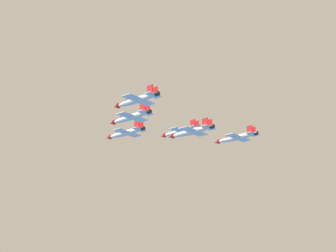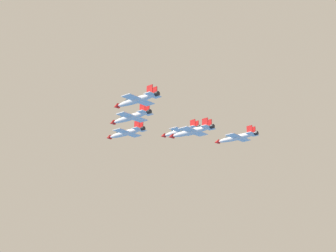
{
  "view_description": "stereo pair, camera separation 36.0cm",
  "coord_description": "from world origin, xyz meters",
  "px_view_note": "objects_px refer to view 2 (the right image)",
  "views": [
    {
      "loc": [
        -26.36,
        188.39,
        86.46
      ],
      "look_at": [
        -25.4,
        11.82,
        143.89
      ],
      "focal_mm": 62.41,
      "sensor_mm": 36.0,
      "label": 1
    },
    {
      "loc": [
        -26.72,
        188.38,
        86.46
      ],
      "look_at": [
        -25.4,
        11.82,
        143.89
      ],
      "focal_mm": 62.41,
      "sensor_mm": 36.0,
      "label": 2
    }
  ],
  "objects_px": {
    "jet_left_wingman": "(131,117)",
    "jet_right_wingman": "(181,131)",
    "jet_lead": "(126,133)",
    "jet_right_outer": "(236,137)",
    "jet_left_outer": "(136,100)",
    "jet_slot_rear": "(191,131)"
  },
  "relations": [
    {
      "from": "jet_left_wingman",
      "to": "jet_right_wingman",
      "type": "distance_m",
      "value": 24.34
    },
    {
      "from": "jet_left_wingman",
      "to": "jet_left_outer",
      "type": "relative_size",
      "value": 1.02
    },
    {
      "from": "jet_lead",
      "to": "jet_left_wingman",
      "type": "bearing_deg",
      "value": 138.71
    },
    {
      "from": "jet_right_outer",
      "to": "jet_slot_rear",
      "type": "relative_size",
      "value": 1.0
    },
    {
      "from": "jet_lead",
      "to": "jet_left_wingman",
      "type": "xyz_separation_m",
      "value": [
        -2.94,
        18.54,
        -0.7
      ]
    },
    {
      "from": "jet_left_outer",
      "to": "jet_slot_rear",
      "type": "height_order",
      "value": "jet_left_outer"
    },
    {
      "from": "jet_left_wingman",
      "to": "jet_left_outer",
      "type": "bearing_deg",
      "value": 140.27
    },
    {
      "from": "jet_left_wingman",
      "to": "jet_right_outer",
      "type": "relative_size",
      "value": 1.0
    },
    {
      "from": "jet_left_wingman",
      "to": "jet_right_wingman",
      "type": "xyz_separation_m",
      "value": [
        -15.83,
        -18.45,
        1.19
      ]
    },
    {
      "from": "jet_left_wingman",
      "to": "jet_right_outer",
      "type": "xyz_separation_m",
      "value": [
        -34.6,
        -18.36,
        -1.08
      ]
    },
    {
      "from": "jet_right_wingman",
      "to": "jet_left_outer",
      "type": "distance_m",
      "value": 39.25
    },
    {
      "from": "jet_lead",
      "to": "jet_right_outer",
      "type": "relative_size",
      "value": 1.02
    },
    {
      "from": "jet_left_outer",
      "to": "jet_lead",
      "type": "bearing_deg",
      "value": -41.19
    },
    {
      "from": "jet_right_wingman",
      "to": "jet_right_outer",
      "type": "height_order",
      "value": "jet_right_wingman"
    },
    {
      "from": "jet_left_wingman",
      "to": "jet_lead",
      "type": "bearing_deg",
      "value": -39.73
    },
    {
      "from": "jet_right_wingman",
      "to": "jet_slot_rear",
      "type": "xyz_separation_m",
      "value": [
        -2.94,
        18.54,
        -5.89
      ]
    },
    {
      "from": "jet_left_wingman",
      "to": "jet_right_outer",
      "type": "distance_m",
      "value": 39.19
    },
    {
      "from": "jet_lead",
      "to": "jet_slot_rear",
      "type": "distance_m",
      "value": 29.11
    },
    {
      "from": "jet_lead",
      "to": "jet_right_outer",
      "type": "bearing_deg",
      "value": -140.56
    },
    {
      "from": "jet_left_wingman",
      "to": "jet_right_outer",
      "type": "bearing_deg",
      "value": -110.78
    },
    {
      "from": "jet_slot_rear",
      "to": "jet_left_outer",
      "type": "bearing_deg",
      "value": 89.33
    },
    {
      "from": "jet_lead",
      "to": "jet_left_outer",
      "type": "relative_size",
      "value": 1.04
    }
  ]
}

